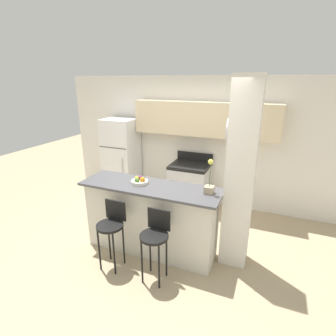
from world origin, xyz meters
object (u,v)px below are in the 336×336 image
object	(u,v)px
bar_stool_right	(155,236)
fruit_bowl	(140,181)
orchid_vase	(209,184)
bar_stool_left	(112,226)
refrigerator	(122,158)
stove_range	(190,186)

from	to	relation	value
bar_stool_right	fruit_bowl	bearing A→B (deg)	132.72
orchid_vase	bar_stool_left	bearing A→B (deg)	-152.94
refrigerator	fruit_bowl	bearing A→B (deg)	-50.36
refrigerator	bar_stool_right	distance (m)	2.77
bar_stool_left	orchid_vase	world-z (taller)	orchid_vase
stove_range	bar_stool_right	xyz separation A→B (m)	(0.23, -2.10, 0.16)
bar_stool_left	fruit_bowl	size ratio (longest dim) A/B	3.87
stove_range	fruit_bowl	size ratio (longest dim) A/B	4.40
orchid_vase	fruit_bowl	bearing A→B (deg)	-176.57
refrigerator	bar_stool_right	world-z (taller)	refrigerator
refrigerator	stove_range	xyz separation A→B (m)	(1.56, -0.01, -0.39)
refrigerator	orchid_vase	xyz separation A→B (m)	(2.31, -1.51, 0.33)
fruit_bowl	bar_stool_right	bearing A→B (deg)	-47.28
bar_stool_right	orchid_vase	xyz separation A→B (m)	(0.51, 0.59, 0.55)
bar_stool_left	bar_stool_right	world-z (taller)	same
stove_range	orchid_vase	bearing A→B (deg)	-63.79
refrigerator	orchid_vase	world-z (taller)	refrigerator
refrigerator	orchid_vase	bearing A→B (deg)	-33.27
bar_stool_left	fruit_bowl	xyz separation A→B (m)	(0.15, 0.53, 0.47)
bar_stool_left	stove_range	bearing A→B (deg)	78.78
stove_range	orchid_vase	world-z (taller)	orchid_vase
bar_stool_left	orchid_vase	size ratio (longest dim) A/B	2.01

